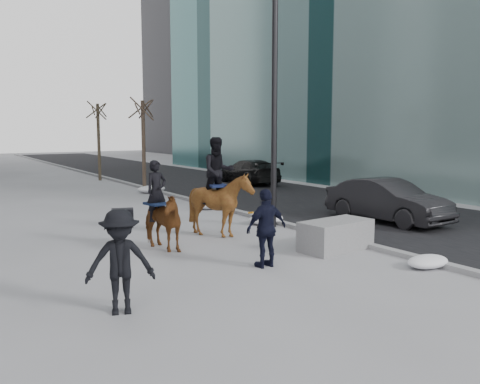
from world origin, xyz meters
TOP-DOWN VIEW (x-y plane):
  - ground at (0.00, 0.00)m, footprint 120.00×120.00m
  - road at (7.00, 10.00)m, footprint 8.00×90.00m
  - curb at (3.00, 10.00)m, footprint 0.25×90.00m
  - planter at (2.12, 0.00)m, footprint 1.98×1.13m
  - car_near at (6.29, 2.03)m, footprint 1.67×4.36m
  - car_far at (8.89, 14.28)m, footprint 2.16×4.76m
  - tree_near at (2.40, 13.51)m, footprint 1.20×1.20m
  - tree_far at (2.40, 20.52)m, footprint 1.20×1.20m
  - mounted_left at (-1.64, 2.45)m, footprint 1.11×1.87m
  - mounted_right at (0.47, 2.99)m, footprint 1.84×1.98m
  - feeder at (-0.29, -0.35)m, footprint 1.04×0.86m
  - camera_crew at (-3.99, -1.39)m, footprint 1.28×0.98m
  - lamppost at (2.60, 3.52)m, footprint 0.25×2.22m
  - snow_piles at (2.70, 7.10)m, footprint 1.39×16.50m

SIDE VIEW (x-z plane):
  - ground at x=0.00m, z-range 0.00..0.00m
  - road at x=7.00m, z-range 0.00..0.01m
  - curb at x=3.00m, z-range 0.00..0.12m
  - snow_piles at x=2.70m, z-range -0.01..0.34m
  - planter at x=2.12m, z-range 0.00..0.76m
  - car_far at x=8.89m, z-range 0.00..1.35m
  - car_near at x=6.29m, z-range 0.00..1.42m
  - mounted_left at x=-1.64m, z-range -0.29..1.98m
  - feeder at x=-0.29m, z-range 0.00..1.76m
  - camera_crew at x=-3.99m, z-range 0.01..1.76m
  - mounted_right at x=0.47m, z-range -0.28..2.55m
  - tree_near at x=2.40m, z-range 0.00..4.86m
  - tree_far at x=2.40m, z-range 0.00..5.02m
  - lamppost at x=2.60m, z-range 0.45..9.54m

